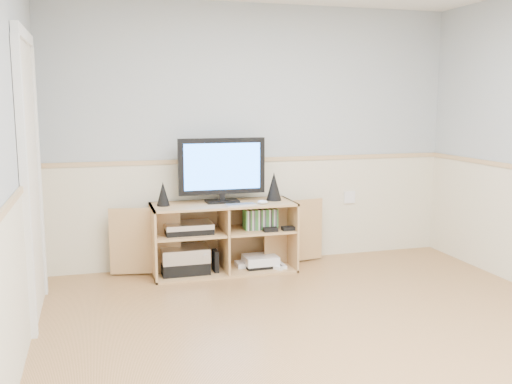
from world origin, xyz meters
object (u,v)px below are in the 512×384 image
monitor (222,168)px  keyboard (241,204)px  game_consoles (259,261)px  media_cabinet (222,235)px

monitor → keyboard: bearing=-55.6°
game_consoles → media_cabinet: bearing=168.3°
keyboard → media_cabinet: bearing=118.1°
monitor → game_consoles: 0.97m
keyboard → monitor: bearing=119.4°
monitor → game_consoles: bearing=-10.1°
media_cabinet → game_consoles: (0.34, -0.07, -0.26)m
monitor → game_consoles: (0.34, -0.06, -0.90)m
media_cabinet → game_consoles: media_cabinet is taller
keyboard → game_consoles: 0.64m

